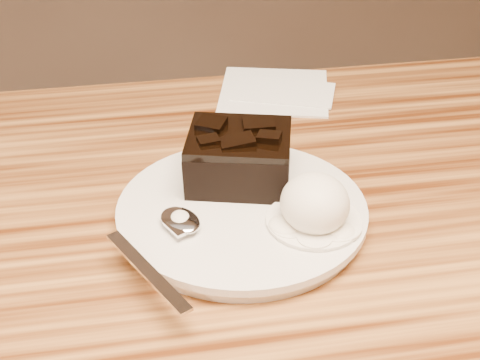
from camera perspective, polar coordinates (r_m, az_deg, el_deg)
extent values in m
cylinder|color=beige|center=(0.62, 0.16, -2.85)|extent=(0.23, 0.23, 0.02)
cube|color=black|center=(0.64, -0.07, 1.69)|extent=(0.11, 0.10, 0.04)
ellipsoid|color=silver|center=(0.59, 6.29, -1.93)|extent=(0.06, 0.06, 0.05)
cylinder|color=silver|center=(0.60, 6.18, -3.48)|extent=(0.08, 0.08, 0.00)
cube|color=white|center=(0.87, 2.88, 7.52)|extent=(0.16, 0.16, 0.01)
cube|color=black|center=(0.59, -4.87, -3.90)|extent=(0.01, 0.01, 0.00)
cube|color=black|center=(0.60, 4.11, -3.04)|extent=(0.01, 0.01, 0.00)
cube|color=black|center=(0.58, 4.30, -4.41)|extent=(0.01, 0.01, 0.00)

